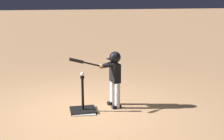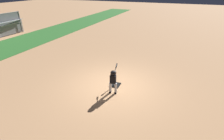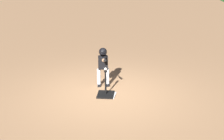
{
  "view_description": "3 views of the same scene",
  "coord_description": "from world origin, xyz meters",
  "px_view_note": "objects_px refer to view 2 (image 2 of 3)",
  "views": [
    {
      "loc": [
        0.69,
        5.6,
        2.17
      ],
      "look_at": [
        -0.6,
        -0.34,
        0.72
      ],
      "focal_mm": 50.0,
      "sensor_mm": 36.0,
      "label": 1
    },
    {
      "loc": [
        -6.76,
        -2.73,
        4.37
      ],
      "look_at": [
        -0.25,
        0.01,
        0.93
      ],
      "focal_mm": 28.0,
      "sensor_mm": 36.0,
      "label": 2
    },
    {
      "loc": [
        7.56,
        0.85,
        3.37
      ],
      "look_at": [
        -0.36,
        0.08,
        0.58
      ],
      "focal_mm": 50.0,
      "sensor_mm": 36.0,
      "label": 3
    }
  ],
  "objects_px": {
    "baseball": "(116,71)",
    "bleachers_left_center": "(0,28)",
    "batting_tee": "(115,84)",
    "batter_child": "(113,79)"
  },
  "relations": [
    {
      "from": "batter_child",
      "to": "bleachers_left_center",
      "type": "bearing_deg",
      "value": 69.78
    },
    {
      "from": "baseball",
      "to": "bleachers_left_center",
      "type": "distance_m",
      "value": 14.37
    },
    {
      "from": "batting_tee",
      "to": "batter_child",
      "type": "distance_m",
      "value": 0.9
    },
    {
      "from": "batting_tee",
      "to": "baseball",
      "type": "height_order",
      "value": "baseball"
    },
    {
      "from": "batting_tee",
      "to": "baseball",
      "type": "relative_size",
      "value": 9.49
    },
    {
      "from": "batter_child",
      "to": "bleachers_left_center",
      "type": "relative_size",
      "value": 0.29
    },
    {
      "from": "baseball",
      "to": "bleachers_left_center",
      "type": "height_order",
      "value": "bleachers_left_center"
    },
    {
      "from": "batting_tee",
      "to": "bleachers_left_center",
      "type": "height_order",
      "value": "bleachers_left_center"
    },
    {
      "from": "bleachers_left_center",
      "to": "baseball",
      "type": "bearing_deg",
      "value": -108.06
    },
    {
      "from": "batting_tee",
      "to": "bleachers_left_center",
      "type": "bearing_deg",
      "value": 71.94
    }
  ]
}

